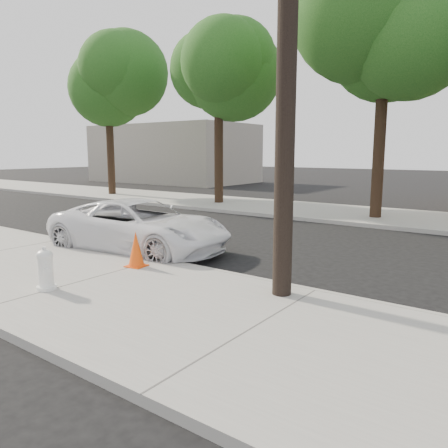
{
  "coord_description": "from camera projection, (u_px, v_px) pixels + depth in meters",
  "views": [
    {
      "loc": [
        7.23,
        -9.41,
        2.69
      ],
      "look_at": [
        1.23,
        -1.23,
        1.0
      ],
      "focal_mm": 35.0,
      "sensor_mm": 36.0,
      "label": 1
    }
  ],
  "objects": [
    {
      "name": "ground",
      "position": [
        214.0,
        249.0,
        12.15
      ],
      "size": [
        120.0,
        120.0,
        0.0
      ],
      "primitive_type": "plane",
      "color": "black",
      "rests_on": "ground"
    },
    {
      "name": "near_sidewalk",
      "position": [
        84.0,
        284.0,
        8.71
      ],
      "size": [
        90.0,
        4.4,
        0.15
      ],
      "primitive_type": "cube",
      "color": "gray",
      "rests_on": "ground"
    },
    {
      "name": "far_sidewalk",
      "position": [
        334.0,
        213.0,
        18.9
      ],
      "size": [
        90.0,
        5.0,
        0.15
      ],
      "primitive_type": "cube",
      "color": "gray",
      "rests_on": "ground"
    },
    {
      "name": "curb_near",
      "position": [
        161.0,
        262.0,
        10.46
      ],
      "size": [
        90.0,
        0.12,
        0.16
      ],
      "primitive_type": "cube",
      "color": "#9E9B93",
      "rests_on": "ground"
    },
    {
      "name": "building_far",
      "position": [
        173.0,
        154.0,
        39.31
      ],
      "size": [
        14.0,
        8.0,
        5.0
      ],
      "primitive_type": "cube",
      "color": "gray",
      "rests_on": "ground"
    },
    {
      "name": "utility_pole",
      "position": [
        288.0,
        27.0,
        7.13
      ],
      "size": [
        1.4,
        0.34,
        9.0
      ],
      "color": "black",
      "rests_on": "near_sidewalk"
    },
    {
      "name": "tree_a",
      "position": [
        108.0,
        85.0,
        25.37
      ],
      "size": [
        4.65,
        4.5,
        9.0
      ],
      "color": "black",
      "rests_on": "far_sidewalk"
    },
    {
      "name": "tree_b",
      "position": [
        220.0,
        79.0,
        20.94
      ],
      "size": [
        4.34,
        4.2,
        8.45
      ],
      "color": "black",
      "rests_on": "far_sidewalk"
    },
    {
      "name": "tree_c",
      "position": [
        390.0,
        34.0,
        15.8
      ],
      "size": [
        4.96,
        4.8,
        9.55
      ],
      "color": "black",
      "rests_on": "far_sidewalk"
    },
    {
      "name": "police_cruiser",
      "position": [
        140.0,
        226.0,
        11.76
      ],
      "size": [
        5.33,
        2.9,
        1.42
      ],
      "primitive_type": "imported",
      "rotation": [
        0.0,
        0.0,
        1.68
      ],
      "color": "white",
      "rests_on": "ground"
    },
    {
      "name": "fire_hydrant",
      "position": [
        46.0,
        270.0,
        8.08
      ],
      "size": [
        0.41,
        0.37,
        0.76
      ],
      "rotation": [
        0.0,
        0.0,
        -0.34
      ],
      "color": "white",
      "rests_on": "near_sidewalk"
    },
    {
      "name": "traffic_cone",
      "position": [
        136.0,
        250.0,
        9.7
      ],
      "size": [
        0.46,
        0.46,
        0.79
      ],
      "rotation": [
        0.0,
        0.0,
        0.14
      ],
      "color": "#FF500D",
      "rests_on": "near_sidewalk"
    }
  ]
}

